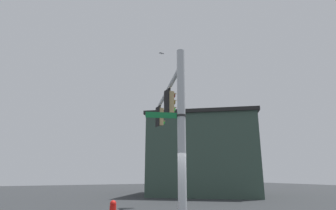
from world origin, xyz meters
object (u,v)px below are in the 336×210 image
object	(u,v)px
street_name_sign	(172,115)
traffic_light_nearest_pole	(170,102)
traffic_light_mid_inner	(160,117)
bird_flying	(162,53)

from	to	relation	value
street_name_sign	traffic_light_nearest_pole	bearing A→B (deg)	154.99
traffic_light_nearest_pole	traffic_light_mid_inner	distance (m)	3.47
street_name_sign	bird_flying	world-z (taller)	bird_flying
traffic_light_mid_inner	street_name_sign	world-z (taller)	traffic_light_mid_inner
traffic_light_nearest_pole	street_name_sign	xyz separation A→B (m)	(2.37, -1.10, -1.22)
street_name_sign	bird_flying	xyz separation A→B (m)	(-4.57, 1.64, 4.83)
bird_flying	traffic_light_nearest_pole	bearing A→B (deg)	-13.80
traffic_light_nearest_pole	street_name_sign	size ratio (longest dim) A/B	0.88
traffic_light_mid_inner	traffic_light_nearest_pole	bearing A→B (deg)	-16.91
traffic_light_nearest_pole	traffic_light_mid_inner	bearing A→B (deg)	163.09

